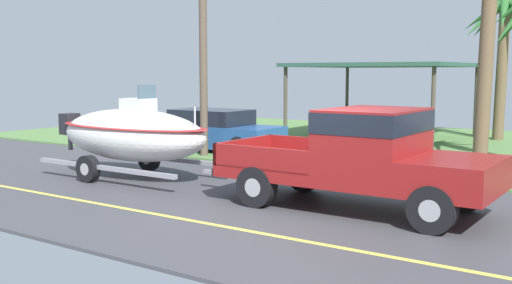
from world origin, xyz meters
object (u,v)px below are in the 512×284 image
Objects in this scene: utility_pole at (203,7)px; parked_sedan_near at (215,131)px; boat_on_trailer at (132,134)px; palm_tree_near_left at (502,29)px; carport_awning at (384,67)px; pickup_truck_towing at (371,155)px.

parked_sedan_near is at bearing 113.79° from utility_pole.
boat_on_trailer is 15.02m from palm_tree_near_left.
carport_awning is 4.55m from palm_tree_near_left.
boat_on_trailer is 1.30× the size of parked_sedan_near.
utility_pole is (-7.17, 3.82, 3.48)m from pickup_truck_towing.
boat_on_trailer is 11.65m from carport_awning.
parked_sedan_near is 0.50× the size of utility_pole.
utility_pole reaches higher than carport_awning.
utility_pole reaches higher than pickup_truck_towing.
carport_awning reaches higher than parked_sedan_near.
palm_tree_near_left is 11.69m from utility_pole.
utility_pole is at bearing -123.08° from palm_tree_near_left.
carport_awning is at bearing -149.06° from palm_tree_near_left.
boat_on_trailer reaches higher than parked_sedan_near.
boat_on_trailer is at bearing -180.00° from pickup_truck_towing.
pickup_truck_towing is at bearing -86.66° from palm_tree_near_left.
pickup_truck_towing is at bearing -28.01° from utility_pole.
carport_awning is at bearing 111.63° from pickup_truck_towing.
palm_tree_near_left is at bearing 50.79° from parked_sedan_near.
pickup_truck_towing is at bearing 0.00° from boat_on_trailer.
palm_tree_near_left is (6.94, 8.51, 3.53)m from parked_sedan_near.
pickup_truck_towing is 0.96× the size of boat_on_trailer.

